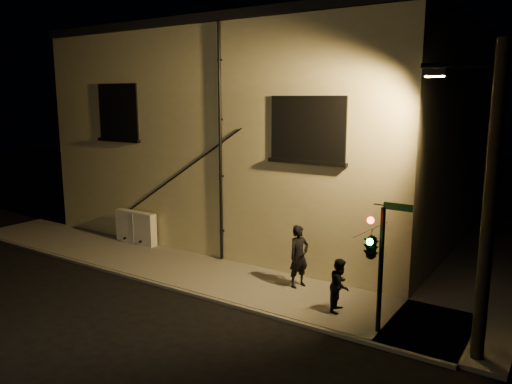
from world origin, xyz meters
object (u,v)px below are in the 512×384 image
Objects in this scene: pedestrian_a at (299,256)px; traffic_signal at (372,245)px; streetlamp_pole at (486,198)px; utility_cabinet at (136,227)px; pedestrian_b at (340,285)px.

traffic_signal is at bearing -97.25° from pedestrian_a.
streetlamp_pole is (5.38, -1.54, 2.69)m from pedestrian_a.
utility_cabinet is 13.69m from streetlamp_pole.
pedestrian_a is 0.58× the size of traffic_signal.
traffic_signal is at bearing -11.89° from utility_cabinet.
streetlamp_pole is at bearing 3.76° from traffic_signal.
utility_cabinet is at bearing 168.11° from traffic_signal.
pedestrian_a is at bearing -4.14° from utility_cabinet.
traffic_signal reaches higher than pedestrian_b.
streetlamp_pole reaches higher than utility_cabinet.
streetlamp_pole reaches higher than traffic_signal.
utility_cabinet is 9.75m from pedestrian_b.
traffic_signal is (2.95, -1.70, 1.27)m from pedestrian_a.
traffic_signal is at bearing -129.80° from pedestrian_b.
pedestrian_a reaches higher than pedestrian_b.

